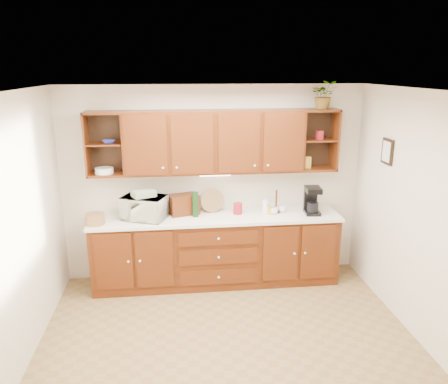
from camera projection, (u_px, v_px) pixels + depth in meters
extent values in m
plane|color=olive|center=(230.00, 346.00, 4.56)|extent=(4.00, 4.00, 0.00)
plane|color=white|center=(231.00, 91.00, 3.84)|extent=(4.00, 4.00, 0.00)
plane|color=beige|center=(214.00, 183.00, 5.87)|extent=(4.00, 0.00, 4.00)
plane|color=beige|center=(13.00, 238.00, 3.98)|extent=(0.00, 3.50, 3.50)
plane|color=beige|center=(426.00, 221.00, 4.42)|extent=(0.00, 3.50, 3.50)
cube|color=#3C1806|center=(216.00, 250.00, 5.82)|extent=(3.20, 0.60, 0.90)
cube|color=white|center=(216.00, 217.00, 5.68)|extent=(3.24, 0.64, 0.04)
cube|color=#3C1806|center=(215.00, 142.00, 5.55)|extent=(2.30, 0.33, 0.80)
cube|color=black|center=(106.00, 142.00, 5.55)|extent=(0.45, 0.02, 0.80)
cube|color=black|center=(315.00, 138.00, 5.85)|extent=(0.45, 0.02, 0.80)
cube|color=#3C1806|center=(104.00, 144.00, 5.40)|extent=(0.43, 0.30, 0.02)
cube|color=#3C1806|center=(319.00, 140.00, 5.71)|extent=(0.43, 0.30, 0.02)
cube|color=#3C1806|center=(321.00, 110.00, 5.60)|extent=(0.45, 0.33, 0.03)
cube|color=white|center=(215.00, 175.00, 5.62)|extent=(0.40, 0.05, 0.02)
cube|color=black|center=(387.00, 152.00, 5.13)|extent=(0.03, 0.24, 0.30)
cylinder|color=olive|center=(95.00, 219.00, 5.37)|extent=(0.29, 0.29, 0.13)
imported|color=silver|center=(144.00, 208.00, 5.54)|extent=(0.63, 0.54, 0.30)
cube|color=#D2BA63|center=(143.00, 193.00, 5.49)|extent=(0.33, 0.29, 0.08)
cylinder|color=black|center=(195.00, 205.00, 5.61)|extent=(0.10, 0.10, 0.33)
cylinder|color=olive|center=(212.00, 211.00, 5.84)|extent=(0.33, 0.13, 0.31)
cube|color=#3C1806|center=(184.00, 204.00, 5.73)|extent=(0.42, 0.33, 0.26)
cylinder|color=#3C1806|center=(276.00, 201.00, 5.79)|extent=(0.02, 0.02, 0.31)
cylinder|color=#3C1806|center=(276.00, 212.00, 5.83)|extent=(0.12, 0.12, 0.02)
imported|color=white|center=(282.00, 209.00, 5.82)|extent=(0.12, 0.12, 0.09)
imported|color=white|center=(272.00, 207.00, 5.89)|extent=(0.12, 0.12, 0.09)
imported|color=white|center=(274.00, 211.00, 5.75)|extent=(0.12, 0.12, 0.09)
cylinder|color=maroon|center=(238.00, 209.00, 5.75)|extent=(0.14, 0.14, 0.14)
cylinder|color=white|center=(265.00, 207.00, 5.73)|extent=(0.10, 0.10, 0.20)
cylinder|color=gold|center=(269.00, 210.00, 5.74)|extent=(0.09, 0.09, 0.10)
cube|color=black|center=(312.00, 212.00, 5.77)|extent=(0.22, 0.27, 0.04)
cube|color=black|center=(310.00, 199.00, 5.82)|extent=(0.18, 0.07, 0.31)
cube|color=black|center=(313.00, 190.00, 5.68)|extent=(0.22, 0.27, 0.07)
cylinder|color=black|center=(313.00, 207.00, 5.73)|extent=(0.16, 0.16, 0.14)
imported|color=#293198|center=(109.00, 142.00, 5.38)|extent=(0.19, 0.19, 0.04)
cylinder|color=white|center=(104.00, 171.00, 5.48)|extent=(0.29, 0.29, 0.07)
cube|color=gold|center=(307.00, 162.00, 5.75)|extent=(0.10, 0.08, 0.15)
cube|color=maroon|center=(320.00, 135.00, 5.66)|extent=(0.09, 0.08, 0.11)
imported|color=#999999|center=(324.00, 95.00, 5.51)|extent=(0.38, 0.35, 0.36)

